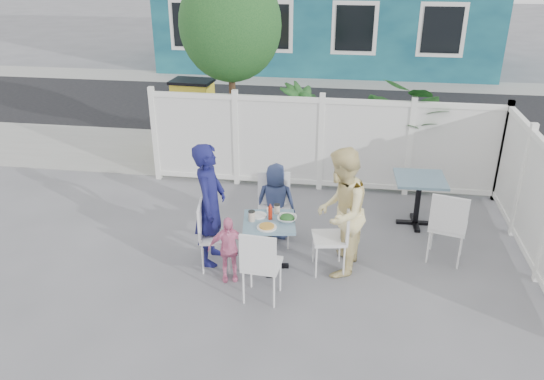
# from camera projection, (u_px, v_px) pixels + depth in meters

# --- Properties ---
(ground) EXTENTS (80.00, 80.00, 0.00)m
(ground) POSITION_uv_depth(u_px,v_px,m) (298.00, 261.00, 7.06)
(ground) COLOR slate
(near_sidewalk) EXTENTS (24.00, 2.60, 0.01)m
(near_sidewalk) POSITION_uv_depth(u_px,v_px,m) (319.00, 159.00, 10.48)
(near_sidewalk) COLOR gray
(near_sidewalk) RESTS_ON ground
(street) EXTENTS (24.00, 5.00, 0.01)m
(street) POSITION_uv_depth(u_px,v_px,m) (329.00, 109.00, 13.81)
(street) COLOR black
(street) RESTS_ON ground
(far_sidewalk) EXTENTS (24.00, 1.60, 0.01)m
(far_sidewalk) POSITION_uv_depth(u_px,v_px,m) (335.00, 82.00, 16.60)
(far_sidewalk) COLOR gray
(far_sidewalk) RESTS_ON ground
(fence_back) EXTENTS (5.86, 0.08, 1.60)m
(fence_back) POSITION_uv_depth(u_px,v_px,m) (321.00, 146.00, 8.88)
(fence_back) COLOR white
(fence_back) RESTS_ON ground
(fence_right) EXTENTS (0.08, 3.66, 1.60)m
(fence_right) POSITION_uv_depth(u_px,v_px,m) (535.00, 203.00, 6.86)
(fence_right) COLOR white
(fence_right) RESTS_ON ground
(tree) EXTENTS (1.80, 1.62, 3.59)m
(tree) POSITION_uv_depth(u_px,v_px,m) (230.00, 25.00, 9.19)
(tree) COLOR #382316
(tree) RESTS_ON ground
(utility_cabinet) EXTENTS (0.78, 0.58, 1.39)m
(utility_cabinet) POSITION_uv_depth(u_px,v_px,m) (194.00, 117.00, 10.74)
(utility_cabinet) COLOR yellow
(utility_cabinet) RESTS_ON ground
(potted_shrub_a) EXTENTS (1.28, 1.28, 1.64)m
(potted_shrub_a) POSITION_uv_depth(u_px,v_px,m) (299.00, 130.00, 9.56)
(potted_shrub_a) COLOR #133F1A
(potted_shrub_a) RESTS_ON ground
(potted_shrub_b) EXTENTS (2.23, 2.25, 1.89)m
(potted_shrub_b) POSITION_uv_depth(u_px,v_px,m) (415.00, 130.00, 9.14)
(potted_shrub_b) COLOR #133F1A
(potted_shrub_b) RESTS_ON ground
(main_table) EXTENTS (0.74, 0.74, 0.68)m
(main_table) POSITION_uv_depth(u_px,v_px,m) (269.00, 231.00, 6.70)
(main_table) COLOR slate
(main_table) RESTS_ON ground
(spare_table) EXTENTS (0.74, 0.74, 0.76)m
(spare_table) POSITION_uv_depth(u_px,v_px,m) (419.00, 188.00, 7.77)
(spare_table) COLOR slate
(spare_table) RESTS_ON ground
(chair_left) EXTENTS (0.46, 0.47, 0.91)m
(chair_left) POSITION_uv_depth(u_px,v_px,m) (210.00, 231.00, 6.73)
(chair_left) COLOR white
(chair_left) RESTS_ON ground
(chair_right) EXTENTS (0.49, 0.50, 0.95)m
(chair_right) POSITION_uv_depth(u_px,v_px,m) (336.00, 232.00, 6.65)
(chair_right) COLOR white
(chair_right) RESTS_ON ground
(chair_back) EXTENTS (0.51, 0.50, 0.99)m
(chair_back) POSITION_uv_depth(u_px,v_px,m) (274.00, 203.00, 7.35)
(chair_back) COLOR white
(chair_back) RESTS_ON ground
(chair_near) EXTENTS (0.45, 0.44, 0.93)m
(chair_near) POSITION_uv_depth(u_px,v_px,m) (260.00, 261.00, 6.03)
(chair_near) COLOR white
(chair_near) RESTS_ON ground
(chair_spare) EXTENTS (0.55, 0.54, 1.01)m
(chair_spare) POSITION_uv_depth(u_px,v_px,m) (448.00, 223.00, 6.79)
(chair_spare) COLOR white
(chair_spare) RESTS_ON ground
(man) EXTENTS (0.40, 0.60, 1.64)m
(man) POSITION_uv_depth(u_px,v_px,m) (210.00, 204.00, 6.76)
(man) COLOR #161751
(man) RESTS_ON ground
(woman) EXTENTS (0.75, 0.89, 1.65)m
(woman) POSITION_uv_depth(u_px,v_px,m) (341.00, 213.00, 6.53)
(woman) COLOR #F2CC4A
(woman) RESTS_ON ground
(boy) EXTENTS (0.57, 0.39, 1.12)m
(boy) POSITION_uv_depth(u_px,v_px,m) (276.00, 202.00, 7.43)
(boy) COLOR navy
(boy) RESTS_ON ground
(toddler) EXTENTS (0.54, 0.33, 0.86)m
(toddler) POSITION_uv_depth(u_px,v_px,m) (228.00, 249.00, 6.51)
(toddler) COLOR pink
(toddler) RESTS_ON ground
(plate_main) EXTENTS (0.25, 0.25, 0.02)m
(plate_main) POSITION_uv_depth(u_px,v_px,m) (267.00, 227.00, 6.46)
(plate_main) COLOR white
(plate_main) RESTS_ON main_table
(plate_side) EXTENTS (0.21, 0.21, 0.01)m
(plate_side) POSITION_uv_depth(u_px,v_px,m) (258.00, 215.00, 6.76)
(plate_side) COLOR white
(plate_side) RESTS_ON main_table
(salad_bowl) EXTENTS (0.24, 0.24, 0.06)m
(salad_bowl) POSITION_uv_depth(u_px,v_px,m) (287.00, 219.00, 6.62)
(salad_bowl) COLOR white
(salad_bowl) RESTS_ON main_table
(coffee_cup_a) EXTENTS (0.08, 0.08, 0.12)m
(coffee_cup_a) POSITION_uv_depth(u_px,v_px,m) (252.00, 216.00, 6.61)
(coffee_cup_a) COLOR beige
(coffee_cup_a) RESTS_ON main_table
(coffee_cup_b) EXTENTS (0.08, 0.08, 0.12)m
(coffee_cup_b) POSITION_uv_depth(u_px,v_px,m) (277.00, 209.00, 6.80)
(coffee_cup_b) COLOR beige
(coffee_cup_b) RESTS_ON main_table
(ketchup_bottle) EXTENTS (0.05, 0.05, 0.17)m
(ketchup_bottle) POSITION_uv_depth(u_px,v_px,m) (270.00, 213.00, 6.65)
(ketchup_bottle) COLOR #AC200E
(ketchup_bottle) RESTS_ON main_table
(salt_shaker) EXTENTS (0.03, 0.03, 0.07)m
(salt_shaker) POSITION_uv_depth(u_px,v_px,m) (268.00, 209.00, 6.85)
(salt_shaker) COLOR white
(salt_shaker) RESTS_ON main_table
(pepper_shaker) EXTENTS (0.03, 0.03, 0.07)m
(pepper_shaker) POSITION_uv_depth(u_px,v_px,m) (268.00, 209.00, 6.87)
(pepper_shaker) COLOR black
(pepper_shaker) RESTS_ON main_table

